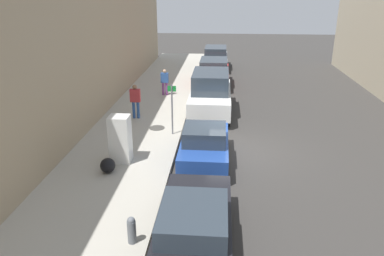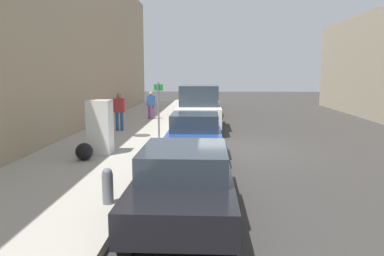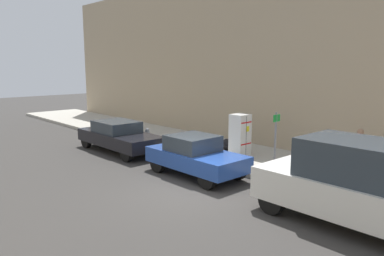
# 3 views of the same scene
# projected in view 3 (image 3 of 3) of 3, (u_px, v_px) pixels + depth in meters

# --- Properties ---
(ground_plane) EXTENTS (80.00, 80.00, 0.00)m
(ground_plane) POSITION_uv_depth(u_px,v_px,m) (188.00, 192.00, 11.77)
(ground_plane) COLOR #383533
(sidewalk_slab) EXTENTS (4.12, 44.00, 0.18)m
(sidewalk_slab) POSITION_uv_depth(u_px,v_px,m) (274.00, 164.00, 14.79)
(sidewalk_slab) COLOR #B2ADA0
(sidewalk_slab) RESTS_ON ground
(building_facade_near) EXTENTS (1.76, 39.60, 8.49)m
(building_facade_near) POSITION_uv_depth(u_px,v_px,m) (318.00, 58.00, 16.05)
(building_facade_near) COLOR tan
(building_facade_near) RESTS_ON ground
(discarded_refrigerator) EXTENTS (0.72, 0.67, 1.74)m
(discarded_refrigerator) POSITION_uv_depth(u_px,v_px,m) (240.00, 135.00, 15.70)
(discarded_refrigerator) COLOR white
(discarded_refrigerator) RESTS_ON sidewalk_slab
(manhole_cover) EXTENTS (0.70, 0.70, 0.02)m
(manhole_cover) POSITION_uv_depth(u_px,v_px,m) (303.00, 176.00, 12.84)
(manhole_cover) COLOR #47443F
(manhole_cover) RESTS_ON sidewalk_slab
(street_sign_post) EXTENTS (0.36, 0.07, 2.22)m
(street_sign_post) POSITION_uv_depth(u_px,v_px,m) (275.00, 141.00, 12.57)
(street_sign_post) COLOR slate
(street_sign_post) RESTS_ON sidewalk_slab
(fire_hydrant) EXTENTS (0.22, 0.22, 0.74)m
(fire_hydrant) POSITION_uv_depth(u_px,v_px,m) (147.00, 135.00, 18.15)
(fire_hydrant) COLOR slate
(fire_hydrant) RESTS_ON sidewalk_slab
(trash_bag) EXTENTS (0.52, 0.52, 0.52)m
(trash_bag) POSITION_uv_depth(u_px,v_px,m) (227.00, 145.00, 16.64)
(trash_bag) COLOR black
(trash_bag) RESTS_ON sidewalk_slab
(pedestrian_standing_near) EXTENTS (0.48, 0.22, 1.67)m
(pedestrian_standing_near) POSITION_uv_depth(u_px,v_px,m) (359.00, 149.00, 12.56)
(pedestrian_standing_near) COLOR #2D5193
(pedestrian_standing_near) RESTS_ON sidewalk_slab
(parked_sedan_dark) EXTENTS (1.80, 4.74, 1.40)m
(parked_sedan_dark) POSITION_uv_depth(u_px,v_px,m) (119.00, 136.00, 17.12)
(parked_sedan_dark) COLOR black
(parked_sedan_dark) RESTS_ON ground
(parked_hatchback_blue) EXTENTS (1.73, 3.81, 1.45)m
(parked_hatchback_blue) POSITION_uv_depth(u_px,v_px,m) (195.00, 155.00, 13.37)
(parked_hatchback_blue) COLOR #23479E
(parked_hatchback_blue) RESTS_ON ground
(parked_van_white) EXTENTS (2.04, 5.14, 2.17)m
(parked_van_white) POSITION_uv_depth(u_px,v_px,m) (361.00, 185.00, 9.02)
(parked_van_white) COLOR silver
(parked_van_white) RESTS_ON ground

